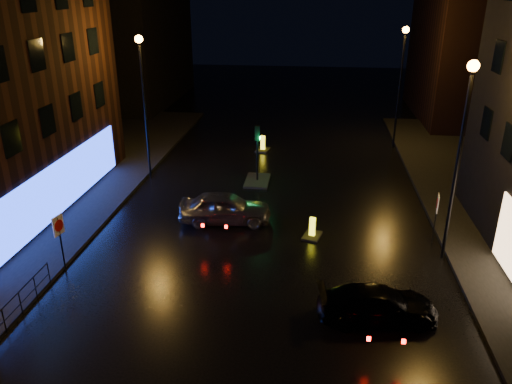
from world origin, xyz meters
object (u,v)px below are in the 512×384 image
at_px(traffic_signal, 257,174).
at_px(road_sign_right, 437,207).
at_px(silver_hatchback, 225,208).
at_px(bollard_far, 263,147).
at_px(dark_sedan, 378,304).
at_px(bollard_near, 312,233).
at_px(road_sign_left, 59,230).

height_order(traffic_signal, road_sign_right, traffic_signal).
height_order(traffic_signal, silver_hatchback, traffic_signal).
bearing_deg(traffic_signal, silver_hatchback, -99.42).
xyz_separation_m(silver_hatchback, bollard_far, (0.62, 11.66, -0.53)).
distance_m(traffic_signal, road_sign_right, 11.15).
relative_size(dark_sedan, bollard_near, 3.28).
bearing_deg(road_sign_right, traffic_signal, -26.27).
xyz_separation_m(traffic_signal, road_sign_left, (-6.70, -10.94, 1.36)).
height_order(traffic_signal, dark_sedan, traffic_signal).
height_order(traffic_signal, bollard_far, traffic_signal).
bearing_deg(bollard_near, traffic_signal, 131.38).
bearing_deg(road_sign_left, bollard_far, 80.14).
xyz_separation_m(traffic_signal, road_sign_right, (8.83, -6.69, 1.28)).
bearing_deg(bollard_far, traffic_signal, -76.17).
relative_size(dark_sedan, bollard_far, 3.03).
bearing_deg(silver_hatchback, bollard_far, -8.22).
distance_m(dark_sedan, bollard_far, 19.68).
distance_m(bollard_far, road_sign_left, 18.21).
bearing_deg(dark_sedan, bollard_near, 14.51).
height_order(silver_hatchback, dark_sedan, silver_hatchback).
bearing_deg(road_sign_right, dark_sedan, 73.61).
height_order(bollard_near, road_sign_right, road_sign_right).
relative_size(dark_sedan, road_sign_right, 1.76).
relative_size(bollard_near, bollard_far, 0.92).
xyz_separation_m(traffic_signal, bollard_far, (-0.32, 6.03, -0.26)).
distance_m(traffic_signal, bollard_far, 6.05).
xyz_separation_m(bollard_near, bollard_far, (-3.69, 12.76, 0.02)).
height_order(dark_sedan, bollard_far, dark_sedan).
height_order(road_sign_left, road_sign_right, road_sign_left).
xyz_separation_m(silver_hatchback, road_sign_right, (9.76, -1.05, 1.02)).
xyz_separation_m(bollard_far, road_sign_left, (-6.38, -16.98, 1.63)).
bearing_deg(road_sign_left, silver_hatchback, 53.42).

